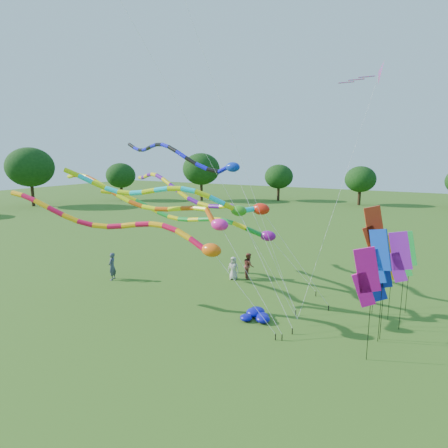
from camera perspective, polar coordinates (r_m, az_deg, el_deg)
The scene contains 20 objects.
ground at distance 17.04m, azimuth -1.83°, elevation -18.45°, with size 160.00×160.00×0.00m, color #2D5516.
tree_ring at distance 19.64m, azimuth -0.66°, elevation 3.00°, with size 116.29×118.30×9.62m.
tube_kite_red at distance 19.52m, azimuth -13.75°, elevation -0.57°, with size 14.78×2.37×6.81m.
tube_kite_orange at distance 21.03m, azimuth -10.93°, elevation 3.31°, with size 15.63×1.99×7.71m.
tube_kite_purple at distance 22.15m, azimuth -5.04°, elevation 4.60°, with size 13.39×5.16×7.67m.
tube_kite_blue at distance 24.24m, azimuth -6.25°, elevation 10.17°, with size 14.82×4.39×9.65m.
tube_kite_cyan at distance 19.97m, azimuth -5.75°, elevation 4.15°, with size 13.48×5.18×7.99m.
tube_kite_green at distance 24.27m, azimuth -3.54°, elevation 0.79°, with size 14.94×1.91×6.39m.
delta_kite_high_c at distance 24.44m, azimuth 22.61°, elevation 20.51°, with size 2.93×7.79×14.51m.
banner_pole_blue_b at distance 17.67m, azimuth 22.57°, elevation -4.61°, with size 1.10×0.54×5.15m.
banner_pole_blue_a at distance 17.95m, azimuth 22.54°, elevation -7.16°, with size 1.12×0.45×4.31m.
banner_pole_magenta_a at distance 15.84m, azimuth 20.81°, elevation -7.63°, with size 1.12×0.47×4.77m.
banner_pole_orange at distance 20.21m, azimuth 23.67°, elevation -4.75°, with size 1.12×0.45×4.50m.
banner_pole_violet at distance 19.27m, azimuth 25.17°, elevation -4.59°, with size 1.16×0.08×4.82m.
banner_pole_green at distance 21.57m, azimuth 25.89°, elevation -4.17°, with size 1.16×0.15×4.43m.
banner_pole_red at distance 20.35m, azimuth 21.80°, elevation -0.88°, with size 1.09×0.56×5.77m.
blue_nylon_heap at distance 19.60m, azimuth 5.48°, elevation -13.71°, with size 1.47×1.04×0.48m.
person_a at distance 25.17m, azimuth 1.44°, elevation -6.74°, with size 0.76×0.50×1.56m, color #BDB5AA.
person_b at distance 26.15m, azimuth -16.69°, elevation -6.20°, with size 0.67×0.44×1.85m, color #3F4459.
person_c at distance 25.47m, azimuth 3.77°, elevation -6.33°, with size 0.85×0.66×1.74m, color brown.
Camera 1 is at (7.67, -12.78, 8.26)m, focal length 30.00 mm.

